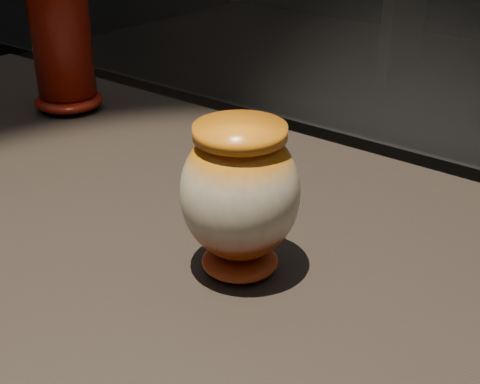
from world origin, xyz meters
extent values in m
cube|color=black|center=(0.00, 0.00, 0.88)|extent=(2.00, 0.80, 0.05)
ellipsoid|color=maroon|center=(0.04, 0.00, 0.91)|extent=(0.09, 0.09, 0.02)
ellipsoid|color=beige|center=(0.04, 0.00, 1.00)|extent=(0.14, 0.14, 0.16)
cylinder|color=orange|center=(0.04, 0.00, 1.07)|extent=(0.11, 0.11, 0.01)
ellipsoid|color=#AA120B|center=(-0.56, 0.23, 0.92)|extent=(0.17, 0.17, 0.03)
cube|color=black|center=(-1.51, 3.71, 0.42)|extent=(0.08, 0.50, 0.85)
camera|label=1|loc=(0.45, -0.51, 1.33)|focal=50.00mm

